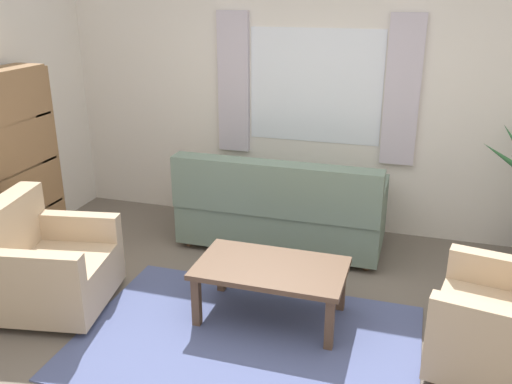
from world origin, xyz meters
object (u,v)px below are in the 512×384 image
(couch, at_px, (281,211))
(coffee_table, at_px, (271,273))
(armchair_left, at_px, (46,265))
(armchair_right, at_px, (512,324))
(bookshelf, at_px, (14,165))

(couch, distance_m, coffee_table, 1.24)
(armchair_left, height_order, armchair_right, same)
(armchair_left, height_order, coffee_table, armchair_left)
(armchair_right, bearing_deg, couch, -115.77)
(couch, distance_m, armchair_left, 2.13)
(armchair_left, relative_size, armchair_right, 1.00)
(armchair_left, bearing_deg, couch, -53.33)
(coffee_table, distance_m, bookshelf, 2.50)
(armchair_left, distance_m, armchair_right, 3.33)
(couch, height_order, coffee_table, couch)
(couch, bearing_deg, bookshelf, 22.30)
(coffee_table, bearing_deg, bookshelf, 172.61)
(couch, height_order, bookshelf, bookshelf)
(couch, height_order, armchair_right, couch)
(armchair_right, height_order, coffee_table, armchair_right)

